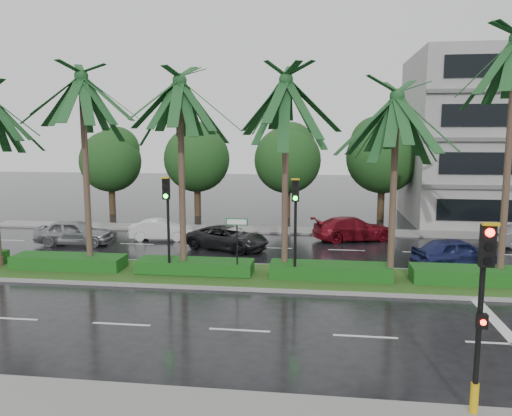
# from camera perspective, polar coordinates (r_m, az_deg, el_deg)

# --- Properties ---
(ground) EXTENTS (120.00, 120.00, 0.00)m
(ground) POSITION_cam_1_polar(r_m,az_deg,el_deg) (21.29, 0.30, -8.77)
(ground) COLOR black
(ground) RESTS_ON ground
(far_sidewalk) EXTENTS (40.00, 2.00, 0.12)m
(far_sidewalk) POSITION_cam_1_polar(r_m,az_deg,el_deg) (32.88, 2.90, -2.56)
(far_sidewalk) COLOR gray
(far_sidewalk) RESTS_ON ground
(median) EXTENTS (36.00, 4.00, 0.15)m
(median) POSITION_cam_1_polar(r_m,az_deg,el_deg) (22.22, 0.62, -7.83)
(median) COLOR gray
(median) RESTS_ON ground
(hedge) EXTENTS (35.20, 1.40, 0.60)m
(hedge) POSITION_cam_1_polar(r_m,az_deg,el_deg) (22.12, 0.63, -6.90)
(hedge) COLOR #154112
(hedge) RESTS_ON median
(lane_markings) EXTENTS (34.00, 13.06, 0.01)m
(lane_markings) POSITION_cam_1_polar(r_m,az_deg,el_deg) (20.74, 8.62, -9.32)
(lane_markings) COLOR silver
(lane_markings) RESTS_ON ground
(palm_row) EXTENTS (26.30, 4.20, 10.65)m
(palm_row) POSITION_cam_1_polar(r_m,az_deg,el_deg) (21.61, -2.70, 12.83)
(palm_row) COLOR #402F25
(palm_row) RESTS_ON median
(signal_near) EXTENTS (0.34, 0.45, 4.36)m
(signal_near) POSITION_cam_1_polar(r_m,az_deg,el_deg) (11.96, 24.37, -10.74)
(signal_near) COLOR black
(signal_near) RESTS_ON near_sidewalk
(signal_median_left) EXTENTS (0.34, 0.42, 4.36)m
(signal_median_left) POSITION_cam_1_polar(r_m,az_deg,el_deg) (21.75, -10.11, -0.43)
(signal_median_left) COLOR black
(signal_median_left) RESTS_ON median
(signal_median_right) EXTENTS (0.34, 0.42, 4.36)m
(signal_median_right) POSITION_cam_1_polar(r_m,az_deg,el_deg) (20.78, 4.52, -0.73)
(signal_median_right) COLOR black
(signal_median_right) RESTS_ON median
(street_sign) EXTENTS (0.95, 0.09, 2.60)m
(street_sign) POSITION_cam_1_polar(r_m,az_deg,el_deg) (21.38, -2.20, -2.84)
(street_sign) COLOR black
(street_sign) RESTS_ON median
(bg_trees) EXTENTS (33.13, 5.45, 7.88)m
(bg_trees) POSITION_cam_1_polar(r_m,az_deg,el_deg) (37.83, 5.52, 6.07)
(bg_trees) COLOR #362C18
(bg_trees) RESTS_ON ground
(car_silver) EXTENTS (2.10, 4.45, 1.47)m
(car_silver) POSITION_cam_1_polar(r_m,az_deg,el_deg) (30.56, -20.05, -2.61)
(car_silver) COLOR gray
(car_silver) RESTS_ON ground
(car_white) EXTENTS (1.76, 3.89, 1.24)m
(car_white) POSITION_cam_1_polar(r_m,az_deg,el_deg) (30.63, -10.83, -2.44)
(car_white) COLOR silver
(car_white) RESTS_ON ground
(car_darkgrey) EXTENTS (3.62, 5.07, 1.28)m
(car_darkgrey) POSITION_cam_1_polar(r_m,az_deg,el_deg) (27.66, -3.20, -3.41)
(car_darkgrey) COLOR black
(car_darkgrey) RESTS_ON ground
(car_red) EXTENTS (3.42, 5.23, 1.41)m
(car_red) POSITION_cam_1_polar(r_m,az_deg,el_deg) (30.48, 11.03, -2.34)
(car_red) COLOR maroon
(car_red) RESTS_ON ground
(car_blue) EXTENTS (3.04, 4.55, 1.44)m
(car_blue) POSITION_cam_1_polar(r_m,az_deg,el_deg) (25.65, 21.94, -4.76)
(car_blue) COLOR navy
(car_blue) RESTS_ON ground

